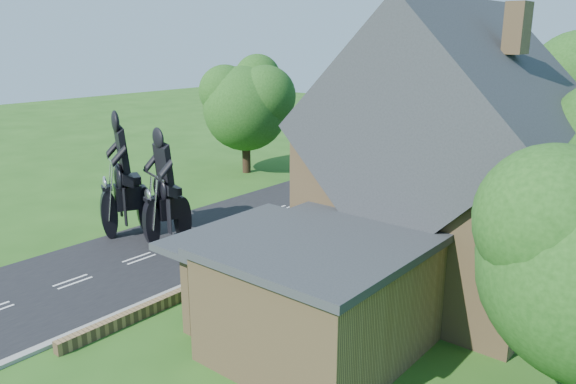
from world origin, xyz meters
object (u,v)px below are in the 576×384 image
Objects in this scene: annex at (318,293)px; motorcycle_lead at (167,226)px; garden_wall at (295,245)px; motorcycle_follow at (128,217)px; house at (446,169)px.

annex reaches higher than motorcycle_lead.
garden_wall is at bearing 133.84° from annex.
motorcycle_follow is (-12.61, 2.23, -0.90)m from annex.
motorcycle_lead is at bearing -148.01° from garden_wall.
annex is (5.57, -5.80, 1.57)m from garden_wall.
annex is at bearing -178.09° from motorcycle_lead.
house reaches higher than motorcycle_follow.
motorcycle_follow is at bearing -160.94° from house.
garden_wall is 3.12× the size of annex.
annex is 10.83m from motorcycle_lead.
house is 5.47× the size of motorcycle_follow.
annex is (-0.62, -6.80, -2.58)m from house.
house is (6.19, 1.00, 4.14)m from garden_wall.
garden_wall is 5.75m from motorcycle_lead.
garden_wall is 7.52m from house.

